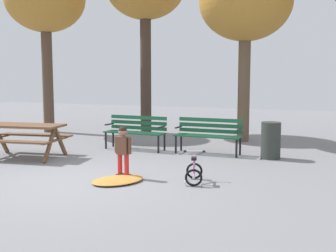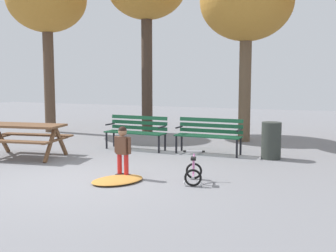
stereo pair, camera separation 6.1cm
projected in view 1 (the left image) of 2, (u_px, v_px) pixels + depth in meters
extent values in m
plane|color=gray|center=(80.00, 181.00, 7.61)|extent=(36.00, 36.00, 0.00)
cube|color=brown|center=(24.00, 126.00, 9.73)|extent=(1.90, 1.03, 0.05)
cube|color=brown|center=(10.00, 142.00, 9.23)|extent=(1.82, 0.51, 0.04)
cube|color=brown|center=(37.00, 135.00, 10.29)|extent=(1.82, 0.51, 0.04)
cube|color=brown|center=(1.00, 139.00, 10.19)|extent=(0.15, 0.57, 0.76)
cube|color=brown|center=(50.00, 145.00, 9.35)|extent=(0.15, 0.57, 0.76)
cube|color=brown|center=(60.00, 142.00, 9.84)|extent=(0.15, 0.57, 0.76)
cube|color=brown|center=(55.00, 141.00, 9.59)|extent=(0.25, 1.10, 0.04)
cube|color=#195133|center=(138.00, 132.00, 10.93)|extent=(1.60, 0.12, 0.03)
cube|color=#195133|center=(135.00, 132.00, 10.83)|extent=(1.60, 0.12, 0.03)
cube|color=#195133|center=(133.00, 133.00, 10.72)|extent=(1.60, 0.12, 0.03)
cube|color=#195133|center=(131.00, 134.00, 10.61)|extent=(1.60, 0.12, 0.03)
cube|color=#195133|center=(138.00, 128.00, 10.96)|extent=(1.60, 0.10, 0.09)
cube|color=#195133|center=(138.00, 123.00, 10.94)|extent=(1.60, 0.10, 0.09)
cube|color=#195133|center=(138.00, 118.00, 10.93)|extent=(1.60, 0.10, 0.09)
cylinder|color=black|center=(158.00, 144.00, 10.35)|extent=(0.05, 0.05, 0.44)
cylinder|color=black|center=(164.00, 142.00, 10.68)|extent=(0.05, 0.05, 0.44)
cube|color=black|center=(161.00, 127.00, 10.47)|extent=(0.05, 0.40, 0.03)
cylinder|color=black|center=(106.00, 140.00, 10.95)|extent=(0.05, 0.05, 0.44)
cylinder|color=black|center=(113.00, 138.00, 11.28)|extent=(0.05, 0.05, 0.44)
cube|color=black|center=(109.00, 124.00, 11.07)|extent=(0.05, 0.40, 0.03)
cube|color=#195133|center=(210.00, 135.00, 10.32)|extent=(1.60, 0.09, 0.03)
cube|color=#195133|center=(208.00, 136.00, 10.21)|extent=(1.60, 0.09, 0.03)
cube|color=#195133|center=(207.00, 136.00, 10.10)|extent=(1.60, 0.09, 0.03)
cube|color=#195133|center=(205.00, 137.00, 9.99)|extent=(1.60, 0.09, 0.03)
cube|color=#195133|center=(210.00, 131.00, 10.34)|extent=(1.60, 0.06, 0.09)
cube|color=#195133|center=(210.00, 125.00, 10.33)|extent=(1.60, 0.06, 0.09)
cube|color=#195133|center=(210.00, 120.00, 10.31)|extent=(1.60, 0.06, 0.09)
cylinder|color=black|center=(236.00, 148.00, 9.74)|extent=(0.05, 0.05, 0.44)
cylinder|color=black|center=(240.00, 146.00, 10.07)|extent=(0.05, 0.05, 0.44)
cube|color=black|center=(239.00, 130.00, 9.86)|extent=(0.05, 0.40, 0.03)
cylinder|color=black|center=(176.00, 144.00, 10.32)|extent=(0.05, 0.05, 0.44)
cylinder|color=black|center=(181.00, 142.00, 10.65)|extent=(0.05, 0.05, 0.44)
cube|color=black|center=(179.00, 127.00, 10.44)|extent=(0.05, 0.40, 0.03)
cylinder|color=red|center=(127.00, 166.00, 7.80)|extent=(0.09, 0.09, 0.44)
cube|color=black|center=(127.00, 176.00, 7.83)|extent=(0.11, 0.17, 0.06)
cylinder|color=red|center=(120.00, 165.00, 7.88)|extent=(0.09, 0.09, 0.44)
cube|color=black|center=(120.00, 175.00, 7.90)|extent=(0.11, 0.17, 0.06)
cube|color=brown|center=(123.00, 146.00, 7.80)|extent=(0.24, 0.16, 0.32)
sphere|color=#996B4C|center=(123.00, 132.00, 7.77)|extent=(0.16, 0.16, 0.16)
sphere|color=black|center=(123.00, 130.00, 7.76)|extent=(0.15, 0.15, 0.15)
cylinder|color=brown|center=(130.00, 146.00, 7.72)|extent=(0.06, 0.06, 0.30)
cylinder|color=brown|center=(116.00, 144.00, 7.87)|extent=(0.06, 0.06, 0.30)
torus|color=black|center=(194.00, 171.00, 7.73)|extent=(0.30, 0.13, 0.30)
cylinder|color=silver|center=(194.00, 171.00, 7.73)|extent=(0.06, 0.05, 0.04)
torus|color=black|center=(194.00, 178.00, 7.21)|extent=(0.30, 0.13, 0.30)
cylinder|color=silver|center=(194.00, 178.00, 7.21)|extent=(0.06, 0.05, 0.04)
torus|color=white|center=(187.00, 183.00, 7.23)|extent=(0.11, 0.06, 0.11)
torus|color=white|center=(200.00, 183.00, 7.22)|extent=(0.11, 0.06, 0.11)
cylinder|color=pink|center=(194.00, 164.00, 7.53)|extent=(0.13, 0.30, 0.32)
cylinder|color=pink|center=(194.00, 167.00, 7.37)|extent=(0.06, 0.08, 0.27)
cylinder|color=pink|center=(194.00, 176.00, 7.31)|extent=(0.09, 0.20, 0.05)
cylinder|color=silver|center=(194.00, 163.00, 7.69)|extent=(0.05, 0.08, 0.32)
cylinder|color=pink|center=(194.00, 158.00, 7.50)|extent=(0.13, 0.32, 0.05)
cube|color=black|center=(194.00, 159.00, 7.34)|extent=(0.14, 0.19, 0.04)
cylinder|color=silver|center=(194.00, 151.00, 7.64)|extent=(0.33, 0.12, 0.02)
cylinder|color=black|center=(185.00, 151.00, 7.66)|extent=(0.06, 0.05, 0.04)
cylinder|color=black|center=(204.00, 151.00, 7.63)|extent=(0.06, 0.05, 0.04)
ellipsoid|color=#C68438|center=(118.00, 180.00, 7.53)|extent=(1.06, 1.19, 0.07)
cylinder|color=#2D332D|center=(271.00, 140.00, 9.62)|extent=(0.44, 0.44, 0.83)
cylinder|color=brown|center=(48.00, 80.00, 14.11)|extent=(0.35, 0.35, 3.49)
cylinder|color=#423328|center=(146.00, 74.00, 13.94)|extent=(0.36, 0.36, 3.88)
cylinder|color=brown|center=(244.00, 88.00, 12.08)|extent=(0.34, 0.34, 3.04)
ellipsoid|color=#B27A2D|center=(246.00, 1.00, 11.80)|extent=(2.60, 2.60, 2.20)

